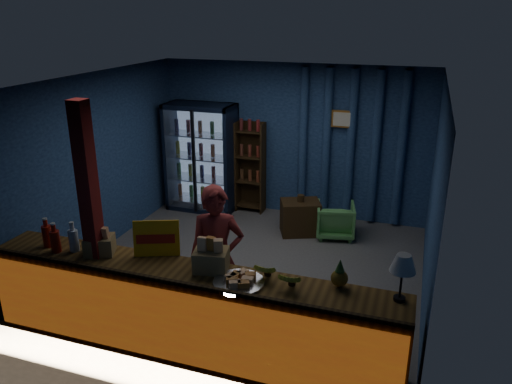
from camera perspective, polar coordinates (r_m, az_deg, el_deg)
ground at (r=7.06m, az=-0.73°, el=-8.64°), size 4.60×4.60×0.00m
room_walls at (r=6.46m, az=-0.79°, el=3.67°), size 4.60×4.60×4.60m
counter at (r=5.31m, az=-7.83°, el=-13.43°), size 4.40×0.57×0.99m
support_post at (r=5.44m, az=-18.17°, el=-3.59°), size 0.16×0.16×2.60m
beverage_cooler at (r=8.91m, az=-6.07°, el=3.93°), size 1.20×0.62×1.90m
bottle_shelf at (r=8.76m, az=-0.59°, el=2.82°), size 0.50×0.28×1.60m
curtain_folds at (r=8.31m, az=10.76°, el=5.14°), size 1.74×0.14×2.50m
framed_picture at (r=8.19m, az=9.87°, el=8.21°), size 0.36×0.04×0.28m
shopkeeper at (r=5.55m, az=-4.50°, el=-7.54°), size 0.70×0.57×1.65m
green_chair at (r=7.99m, az=9.04°, el=-3.19°), size 0.69×0.71×0.54m
side_table at (r=8.01m, az=5.06°, el=-2.89°), size 0.72×0.64×0.66m
yellow_sign at (r=5.35m, az=-11.30°, el=-5.22°), size 0.48×0.27×0.38m
soda_bottles at (r=5.79m, az=-21.63°, el=-4.93°), size 0.45×0.18×0.34m
snack_box_left at (r=5.57m, az=-17.46°, el=-5.67°), size 0.37×0.34×0.31m
snack_box_centre at (r=5.01m, az=-5.15°, el=-7.58°), size 0.38×0.33×0.35m
pastry_tray at (r=4.80m, az=-2.00°, el=-10.14°), size 0.50×0.50×0.08m
banana_bunches at (r=4.80m, az=2.59°, el=-9.35°), size 0.51×0.30×0.17m
table_lamp at (r=4.57m, az=16.46°, el=-8.01°), size 0.23×0.23×0.45m
pineapple at (r=4.77m, az=9.53°, el=-9.41°), size 0.16×0.16×0.28m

